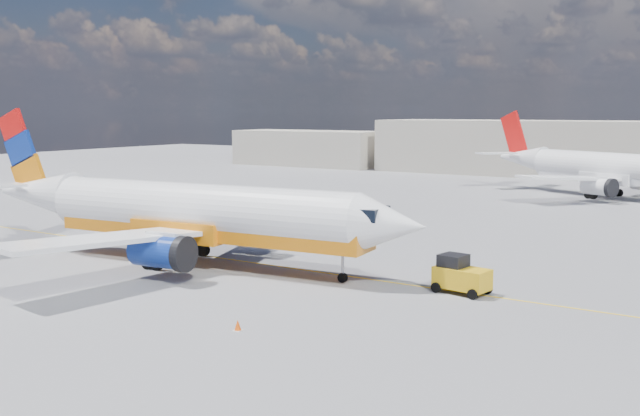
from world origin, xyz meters
The scene contains 8 objects.
ground centered at (0.00, 0.00, 0.00)m, with size 240.00×240.00×0.00m, color slate.
taxi_line centered at (0.00, 3.00, 0.01)m, with size 70.00×0.15×0.01m, color yellow.
terminal_main centered at (5.00, 75.00, 4.00)m, with size 70.00×14.00×8.00m, color #B9B09F.
terminal_annex centered at (-45.00, 72.00, 3.00)m, with size 26.00×10.00×6.00m, color #B9B09F.
main_jet centered at (-7.25, 0.60, 3.23)m, with size 31.97×25.20×9.69m.
second_jet centered at (8.53, 50.05, 3.16)m, with size 30.59×22.99×9.47m.
gse_tug centered at (9.63, 2.87, 0.94)m, with size 2.99×2.12×1.99m.
traffic_cone centered at (3.90, -8.41, 0.24)m, with size 0.35×0.35×0.49m.
Camera 1 is at (22.82, -31.68, 9.44)m, focal length 40.00 mm.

